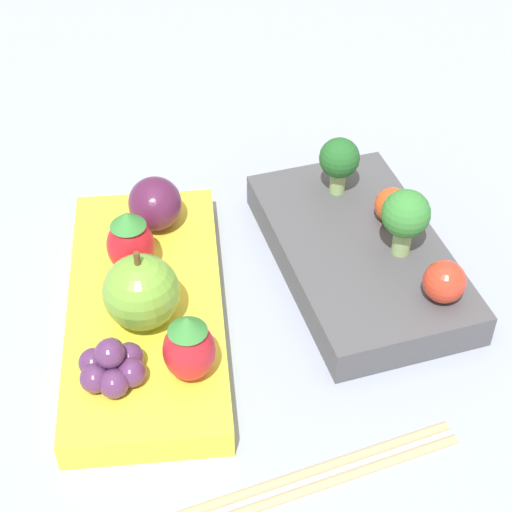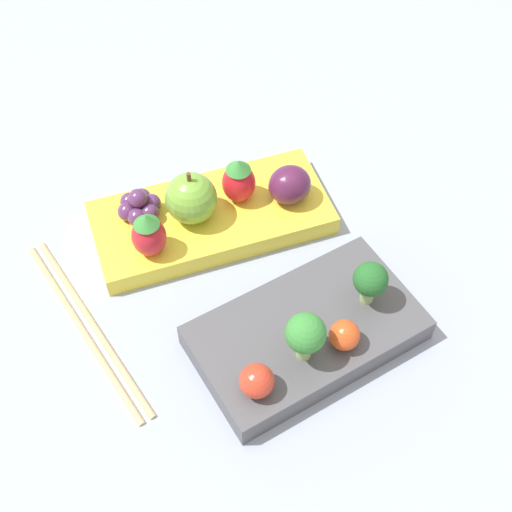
# 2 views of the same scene
# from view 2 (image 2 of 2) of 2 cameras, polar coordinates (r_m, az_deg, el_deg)

# --- Properties ---
(ground_plane) EXTENTS (4.00, 4.00, 0.00)m
(ground_plane) POSITION_cam_2_polar(r_m,az_deg,el_deg) (0.64, -0.07, -1.72)
(ground_plane) COLOR #939EB2
(bento_box_savoury) EXTENTS (0.19, 0.12, 0.02)m
(bento_box_savoury) POSITION_cam_2_polar(r_m,az_deg,el_deg) (0.60, 4.05, -6.14)
(bento_box_savoury) COLOR #4C4C51
(bento_box_savoury) RESTS_ON ground_plane
(bento_box_fruit) EXTENTS (0.23, 0.12, 0.02)m
(bento_box_fruit) POSITION_cam_2_polar(r_m,az_deg,el_deg) (0.67, -3.58, 3.07)
(bento_box_fruit) COLOR yellow
(bento_box_fruit) RESTS_ON ground_plane
(broccoli_floret_0) EXTENTS (0.03, 0.03, 0.05)m
(broccoli_floret_0) POSITION_cam_2_polar(r_m,az_deg,el_deg) (0.55, 3.98, -6.27)
(broccoli_floret_0) COLOR #93B770
(broccoli_floret_0) RESTS_ON bento_box_savoury
(broccoli_floret_1) EXTENTS (0.03, 0.03, 0.04)m
(broccoli_floret_1) POSITION_cam_2_polar(r_m,az_deg,el_deg) (0.58, 9.14, -1.93)
(broccoli_floret_1) COLOR #93B770
(broccoli_floret_1) RESTS_ON bento_box_savoury
(cherry_tomato_0) EXTENTS (0.03, 0.03, 0.03)m
(cherry_tomato_0) POSITION_cam_2_polar(r_m,az_deg,el_deg) (0.55, 0.06, -9.96)
(cherry_tomato_0) COLOR red
(cherry_tomato_0) RESTS_ON bento_box_savoury
(cherry_tomato_1) EXTENTS (0.03, 0.03, 0.03)m
(cherry_tomato_1) POSITION_cam_2_polar(r_m,az_deg,el_deg) (0.57, 7.09, -6.30)
(cherry_tomato_1) COLOR #DB4C1E
(cherry_tomato_1) RESTS_ON bento_box_savoury
(apple) EXTENTS (0.05, 0.05, 0.06)m
(apple) POSITION_cam_2_polar(r_m,az_deg,el_deg) (0.65, -5.22, 4.62)
(apple) COLOR #70A838
(apple) RESTS_ON bento_box_fruit
(strawberry_0) EXTENTS (0.03, 0.03, 0.05)m
(strawberry_0) POSITION_cam_2_polar(r_m,az_deg,el_deg) (0.66, -1.39, 6.05)
(strawberry_0) COLOR red
(strawberry_0) RESTS_ON bento_box_fruit
(strawberry_1) EXTENTS (0.03, 0.03, 0.05)m
(strawberry_1) POSITION_cam_2_polar(r_m,az_deg,el_deg) (0.62, -8.59, 1.72)
(strawberry_1) COLOR red
(strawberry_1) RESTS_ON bento_box_fruit
(plum) EXTENTS (0.04, 0.04, 0.04)m
(plum) POSITION_cam_2_polar(r_m,az_deg,el_deg) (0.66, 2.71, 5.71)
(plum) COLOR #511E42
(plum) RESTS_ON bento_box_fruit
(grape_cluster) EXTENTS (0.04, 0.04, 0.03)m
(grape_cluster) POSITION_cam_2_polar(r_m,az_deg,el_deg) (0.66, -9.32, 3.96)
(grape_cluster) COLOR #562D5B
(grape_cluster) RESTS_ON bento_box_fruit
(chopsticks_pair) EXTENTS (0.05, 0.21, 0.01)m
(chopsticks_pair) POSITION_cam_2_polar(r_m,az_deg,el_deg) (0.63, -13.35, -5.42)
(chopsticks_pair) COLOR tan
(chopsticks_pair) RESTS_ON ground_plane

